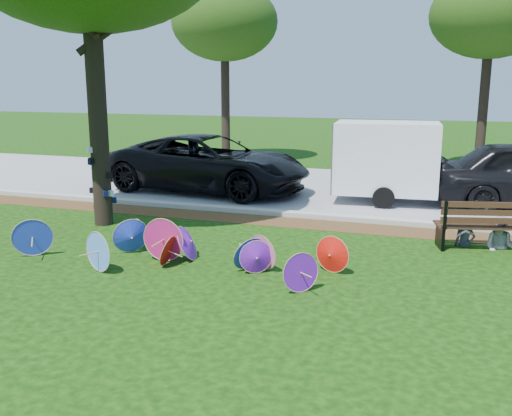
% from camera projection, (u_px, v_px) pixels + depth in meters
% --- Properties ---
extents(ground, '(90.00, 90.00, 0.00)m').
position_uv_depth(ground, '(193.00, 279.00, 10.05)').
color(ground, black).
rests_on(ground, ground).
extents(mulch_strip, '(90.00, 1.00, 0.01)m').
position_uv_depth(mulch_strip, '(269.00, 221.00, 14.21)').
color(mulch_strip, '#472D16').
rests_on(mulch_strip, ground).
extents(curb, '(90.00, 0.30, 0.12)m').
position_uv_depth(curb, '(277.00, 213.00, 14.85)').
color(curb, '#B7B5AD').
rests_on(curb, ground).
extents(street, '(90.00, 8.00, 0.01)m').
position_uv_depth(street, '(313.00, 187.00, 18.69)').
color(street, gray).
rests_on(street, ground).
extents(parasol_pile, '(6.55, 1.95, 0.87)m').
position_uv_depth(parasol_pile, '(177.00, 246.00, 10.77)').
color(parasol_pile, pink).
rests_on(parasol_pile, ground).
extents(black_van, '(6.63, 3.61, 1.76)m').
position_uv_depth(black_van, '(209.00, 164.00, 17.89)').
color(black_van, black).
rests_on(black_van, ground).
extents(cargo_trailer, '(2.98, 2.02, 2.59)m').
position_uv_depth(cargo_trailer, '(386.00, 157.00, 16.18)').
color(cargo_trailer, white).
rests_on(cargo_trailer, ground).
extents(park_bench, '(2.11, 1.21, 1.04)m').
position_uv_depth(park_bench, '(484.00, 224.00, 11.82)').
color(park_bench, black).
rests_on(park_bench, ground).
extents(person_left, '(0.48, 0.36, 1.18)m').
position_uv_depth(person_left, '(466.00, 219.00, 11.96)').
color(person_left, '#3A4250').
rests_on(person_left, ground).
extents(person_right, '(0.77, 0.68, 1.33)m').
position_uv_depth(person_right, '(503.00, 218.00, 11.73)').
color(person_right, silver).
rests_on(person_right, ground).
extents(bg_trees, '(18.27, 5.21, 7.40)m').
position_uv_depth(bg_trees, '(428.00, 16.00, 21.06)').
color(bg_trees, black).
rests_on(bg_trees, ground).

